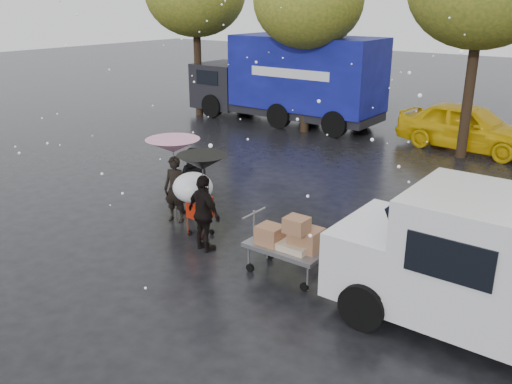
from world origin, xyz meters
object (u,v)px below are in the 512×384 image
Objects in this scene: person_black at (204,214)px; blue_truck at (289,80)px; yellow_taxi at (468,127)px; person_pink at (175,189)px; shopping_cart at (194,191)px; white_van at (511,271)px; vendor_cart at (290,240)px.

blue_truck is (-5.44, 11.20, 0.96)m from person_black.
person_pink is at bearing 167.99° from yellow_taxi.
white_van is (6.22, 0.01, 0.10)m from shopping_cart.
vendor_cart is 0.33× the size of yellow_taxi.
person_pink is 0.18× the size of blue_truck.
white_van is (3.65, 0.24, 0.43)m from vendor_cart.
white_van reaches higher than shopping_cart.
shopping_cart is 11.13m from yellow_taxi.
person_black is at bearing -30.54° from shopping_cart.
blue_truck is at bearing 114.11° from shopping_cart.
shopping_cart is 0.31× the size of yellow_taxi.
vendor_cart is 13.38m from blue_truck.
vendor_cart is 11.09m from yellow_taxi.
blue_truck reaches higher than vendor_cart.
blue_truck is 1.78× the size of yellow_taxi.
shopping_cart is (1.00, -0.43, 0.30)m from person_pink.
person_black is 0.19× the size of blue_truck.
person_black is 0.33× the size of white_van.
blue_truck is at bearing 135.62° from white_van.
shopping_cart is at bearing -19.93° from person_black.
person_black is 11.36m from yellow_taxi.
blue_truck reaches higher than person_black.
person_pink is 1.01× the size of vendor_cart.
person_pink is 1.12m from shopping_cart.
person_black is 5.66m from white_van.
person_pink is 0.96× the size of person_black.
yellow_taxi is (-3.80, 10.85, -0.36)m from white_van.
person_black is 0.73m from shopping_cart.
person_black reaches higher than shopping_cart.
vendor_cart is 3.68m from white_van.
person_pink is at bearing -69.67° from blue_truck.
blue_truck reaches higher than person_pink.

